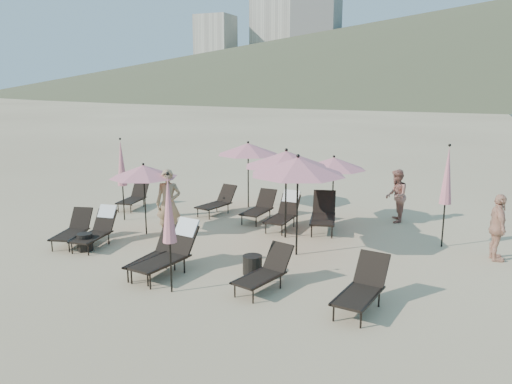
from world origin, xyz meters
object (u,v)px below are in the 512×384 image
at_px(lounger_4, 265,271).
at_px(beachgoer_b, 396,196).
at_px(lounger_6, 134,197).
at_px(beachgoer_a, 168,204).
at_px(lounger_5, 362,287).
at_px(beachgoer_c, 498,228).
at_px(lounger_1, 97,228).
at_px(lounger_2, 158,254).
at_px(umbrella_closed_1, 447,176).
at_px(umbrella_open_2, 298,166).
at_px(lounger_8, 260,207).
at_px(umbrella_open_1, 286,159).
at_px(umbrella_closed_2, 121,163).
at_px(lounger_10, 323,214).
at_px(umbrella_closed_0, 169,210).
at_px(lounger_7, 218,202).
at_px(umbrella_open_0, 144,171).
at_px(umbrella_open_4, 334,163).
at_px(side_table_1, 252,265).
at_px(lounger_3, 170,250).
at_px(lounger_9, 285,211).
at_px(side_table_0, 85,242).
at_px(umbrella_open_3, 248,149).
at_px(lounger_0, 73,229).

relative_size(lounger_4, beachgoer_b, 0.96).
xyz_separation_m(lounger_6, beachgoer_a, (2.94, -2.41, 0.55)).
height_order(lounger_5, beachgoer_c, beachgoer_c).
distance_m(lounger_5, beachgoer_a, 6.29).
xyz_separation_m(lounger_1, beachgoer_b, (6.84, 5.41, 0.36)).
distance_m(lounger_2, umbrella_closed_1, 7.37).
height_order(umbrella_open_2, beachgoer_c, umbrella_open_2).
height_order(lounger_8, umbrella_open_1, umbrella_open_1).
bearing_deg(umbrella_open_2, beachgoer_c, 18.27).
height_order(umbrella_open_1, umbrella_closed_2, umbrella_closed_2).
height_order(lounger_10, umbrella_closed_0, umbrella_closed_0).
bearing_deg(beachgoer_b, lounger_4, -23.77).
xyz_separation_m(lounger_2, lounger_5, (4.55, -0.10, -0.01)).
distance_m(lounger_7, umbrella_closed_0, 6.45).
relative_size(lounger_4, umbrella_closed_0, 0.63).
bearing_deg(umbrella_open_0, beachgoer_c, 9.19).
relative_size(umbrella_open_4, beachgoer_b, 1.28).
bearing_deg(side_table_1, umbrella_open_1, 94.86).
bearing_deg(lounger_6, beachgoer_a, -47.74).
distance_m(lounger_1, lounger_2, 2.76).
height_order(lounger_7, umbrella_open_1, umbrella_open_1).
bearing_deg(lounger_3, umbrella_open_1, 76.80).
relative_size(umbrella_open_0, umbrella_open_4, 0.97).
height_order(lounger_4, lounger_8, lounger_8).
bearing_deg(umbrella_open_4, lounger_9, -139.70).
relative_size(lounger_5, side_table_0, 3.76).
xyz_separation_m(lounger_6, umbrella_closed_2, (0.66, -1.41, 1.39)).
height_order(lounger_4, beachgoer_a, beachgoer_a).
height_order(lounger_2, lounger_10, lounger_10).
bearing_deg(lounger_3, umbrella_open_4, 76.82).
distance_m(lounger_1, umbrella_open_4, 6.94).
distance_m(lounger_7, beachgoer_b, 5.61).
distance_m(lounger_3, umbrella_closed_0, 1.59).
xyz_separation_m(umbrella_open_4, beachgoer_a, (-3.75, -3.18, -0.89)).
bearing_deg(umbrella_closed_2, lounger_7, 37.98).
distance_m(lounger_4, umbrella_open_2, 2.93).
height_order(umbrella_closed_1, beachgoer_a, umbrella_closed_1).
bearing_deg(umbrella_open_3, lounger_9, -43.23).
relative_size(umbrella_closed_0, umbrella_closed_1, 0.92).
distance_m(lounger_2, umbrella_open_2, 3.83).
xyz_separation_m(side_table_0, beachgoer_b, (6.85, 5.88, 0.59)).
distance_m(lounger_4, beachgoer_b, 6.63).
bearing_deg(beachgoer_b, lounger_7, -85.58).
bearing_deg(side_table_0, lounger_9, 45.34).
bearing_deg(lounger_0, umbrella_closed_0, -37.70).
height_order(lounger_4, umbrella_closed_1, umbrella_closed_1).
bearing_deg(beachgoer_a, lounger_2, -79.20).
height_order(lounger_10, umbrella_open_3, umbrella_open_3).
bearing_deg(side_table_0, lounger_0, 153.63).
distance_m(lounger_8, side_table_0, 5.32).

